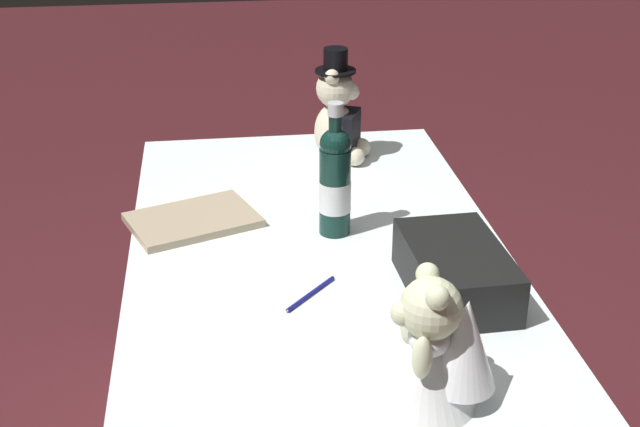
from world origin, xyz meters
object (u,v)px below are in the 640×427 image
signing_pen (309,295)px  gift_case_black (456,271)px  teddy_bear_groom (339,117)px  guestbook (193,220)px  teddy_bear_bride (438,348)px  champagne_bottle (335,180)px

signing_pen → gift_case_black: bearing=-94.4°
teddy_bear_groom → guestbook: size_ratio=1.09×
signing_pen → gift_case_black: gift_case_black is taller
teddy_bear_bride → signing_pen: (0.34, 0.16, -0.09)m
teddy_bear_groom → teddy_bear_bride: (-1.04, -0.00, -0.02)m
teddy_bear_groom → gift_case_black: (-0.72, -0.12, -0.07)m
gift_case_black → champagne_bottle: bearing=33.9°
champagne_bottle → guestbook: size_ratio=1.09×
signing_pen → guestbook: bearing=32.6°
teddy_bear_groom → teddy_bear_bride: bearing=-179.9°
teddy_bear_bride → gift_case_black: size_ratio=0.77×
teddy_bear_groom → signing_pen: (-0.69, 0.16, -0.11)m
teddy_bear_bride → gift_case_black: (0.32, -0.12, -0.05)m
teddy_bear_groom → champagne_bottle: bearing=170.4°
champagne_bottle → signing_pen: size_ratio=2.50×
signing_pen → teddy_bear_groom: bearing=-13.1°
teddy_bear_bride → champagne_bottle: 0.61m
gift_case_black → guestbook: gift_case_black is taller
champagne_bottle → guestbook: champagne_bottle is taller
guestbook → teddy_bear_bride: bearing=-171.7°
teddy_bear_bride → guestbook: (0.69, 0.39, -0.09)m
gift_case_black → signing_pen: bearing=85.6°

